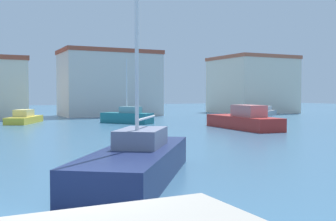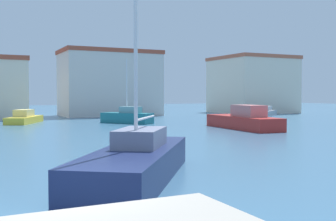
% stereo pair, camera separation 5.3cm
% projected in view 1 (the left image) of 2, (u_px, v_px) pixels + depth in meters
% --- Properties ---
extents(water, '(160.00, 160.00, 0.00)m').
position_uv_depth(water, '(202.00, 129.00, 32.63)').
color(water, '#38607F').
rests_on(water, ground).
extents(sailboat_navy_outer_mooring, '(6.32, 7.70, 12.70)m').
position_uv_depth(sailboat_navy_outer_mooring, '(138.00, 160.00, 13.27)').
color(sailboat_navy_outer_mooring, '#19234C').
rests_on(sailboat_navy_outer_mooring, water).
extents(motorboat_grey_mid_harbor, '(5.46, 4.80, 1.25)m').
position_uv_depth(motorboat_grey_mid_harbor, '(267.00, 112.00, 52.79)').
color(motorboat_grey_mid_harbor, gray).
rests_on(motorboat_grey_mid_harbor, water).
extents(motorboat_yellow_inner_mooring, '(4.15, 5.95, 1.29)m').
position_uv_depth(motorboat_yellow_inner_mooring, '(24.00, 118.00, 39.34)').
color(motorboat_yellow_inner_mooring, gold).
rests_on(motorboat_yellow_inner_mooring, water).
extents(motorboat_red_distant_east, '(2.82, 8.22, 1.89)m').
position_uv_depth(motorboat_red_distant_east, '(244.00, 120.00, 32.99)').
color(motorboat_red_distant_east, '#B22823').
rests_on(motorboat_red_distant_east, water).
extents(sailboat_teal_far_left, '(4.24, 5.00, 6.06)m').
position_uv_depth(sailboat_teal_far_left, '(127.00, 117.00, 39.21)').
color(sailboat_teal_far_left, '#1E707A').
rests_on(sailboat_teal_far_left, water).
extents(waterfront_apartments, '(12.21, 7.32, 8.28)m').
position_uv_depth(waterfront_apartments, '(109.00, 83.00, 53.25)').
color(waterfront_apartments, beige).
rests_on(waterfront_apartments, ground).
extents(harbor_office, '(10.17, 10.09, 8.28)m').
position_uv_depth(harbor_office, '(252.00, 85.00, 62.07)').
color(harbor_office, beige).
rests_on(harbor_office, ground).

